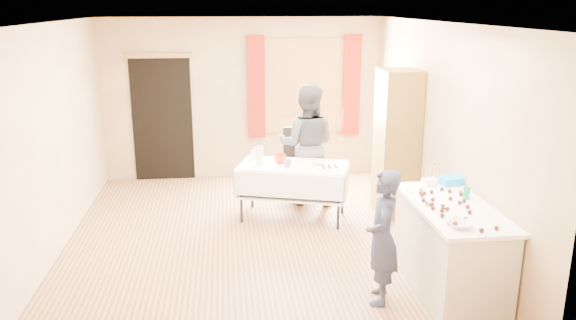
{
  "coord_description": "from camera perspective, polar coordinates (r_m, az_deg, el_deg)",
  "views": [
    {
      "loc": [
        -0.29,
        -6.32,
        2.81
      ],
      "look_at": [
        0.43,
        0.0,
        1.02
      ],
      "focal_mm": 35.0,
      "sensor_mm": 36.0,
      "label": 1
    }
  ],
  "objects": [
    {
      "name": "floor",
      "position": [
        6.93,
        -3.57,
        -8.36
      ],
      "size": [
        4.5,
        5.5,
        0.02
      ],
      "primitive_type": "cube",
      "color": "#9E7047",
      "rests_on": "ground"
    },
    {
      "name": "ceiling",
      "position": [
        6.33,
        -3.98,
        13.84
      ],
      "size": [
        4.5,
        5.5,
        0.02
      ],
      "primitive_type": "cube",
      "color": "white",
      "rests_on": "floor"
    },
    {
      "name": "wall_back",
      "position": [
        9.21,
        -4.63,
        6.2
      ],
      "size": [
        4.5,
        0.02,
        2.6
      ],
      "primitive_type": "cube",
      "color": "tan",
      "rests_on": "floor"
    },
    {
      "name": "wall_front",
      "position": [
        3.88,
        -1.7,
        -7.21
      ],
      "size": [
        4.5,
        0.02,
        2.6
      ],
      "primitive_type": "cube",
      "color": "tan",
      "rests_on": "floor"
    },
    {
      "name": "wall_left",
      "position": [
        6.79,
        -23.18,
        1.56
      ],
      "size": [
        0.02,
        5.5,
        2.6
      ],
      "primitive_type": "cube",
      "color": "tan",
      "rests_on": "floor"
    },
    {
      "name": "wall_right",
      "position": [
        6.98,
        15.12,
        2.65
      ],
      "size": [
        0.02,
        5.5,
        2.6
      ],
      "primitive_type": "cube",
      "color": "tan",
      "rests_on": "floor"
    },
    {
      "name": "window_frame",
      "position": [
        9.23,
        1.63,
        7.52
      ],
      "size": [
        1.32,
        0.06,
        1.52
      ],
      "primitive_type": "cube",
      "color": "olive",
      "rests_on": "wall_back"
    },
    {
      "name": "window_pane",
      "position": [
        9.21,
        1.64,
        7.5
      ],
      "size": [
        1.2,
        0.02,
        1.4
      ],
      "primitive_type": "cube",
      "color": "white",
      "rests_on": "wall_back"
    },
    {
      "name": "curtain_left",
      "position": [
        9.1,
        -3.24,
        7.38
      ],
      "size": [
        0.28,
        0.06,
        1.65
      ],
      "primitive_type": "cube",
      "color": "maroon",
      "rests_on": "wall_back"
    },
    {
      "name": "curtain_right",
      "position": [
        9.32,
        6.46,
        7.51
      ],
      "size": [
        0.28,
        0.06,
        1.65
      ],
      "primitive_type": "cube",
      "color": "maroon",
      "rests_on": "wall_back"
    },
    {
      "name": "doorway",
      "position": [
        9.29,
        -12.64,
        4.06
      ],
      "size": [
        0.95,
        0.04,
        2.0
      ],
      "primitive_type": "cube",
      "color": "black",
      "rests_on": "floor"
    },
    {
      "name": "door_lintel",
      "position": [
        9.11,
        -13.04,
        10.32
      ],
      "size": [
        1.05,
        0.06,
        0.08
      ],
      "primitive_type": "cube",
      "color": "olive",
      "rests_on": "wall_back"
    },
    {
      "name": "cabinet",
      "position": [
        7.69,
        10.97,
        1.68
      ],
      "size": [
        0.5,
        0.6,
        1.98
      ],
      "primitive_type": "cube",
      "color": "brown",
      "rests_on": "floor"
    },
    {
      "name": "counter",
      "position": [
        5.87,
        16.11,
        -8.63
      ],
      "size": [
        0.73,
        1.54,
        0.91
      ],
      "color": "beige",
      "rests_on": "floor"
    },
    {
      "name": "party_table",
      "position": [
        7.49,
        0.51,
        -2.7
      ],
      "size": [
        1.59,
        1.13,
        0.75
      ],
      "rotation": [
        0.0,
        0.0,
        -0.3
      ],
      "color": "black",
      "rests_on": "floor"
    },
    {
      "name": "chair",
      "position": [
        8.42,
        1.15,
        -1.61
      ],
      "size": [
        0.46,
        0.46,
        1.02
      ],
      "rotation": [
        0.0,
        0.0,
        0.09
      ],
      "color": "black",
      "rests_on": "floor"
    },
    {
      "name": "girl",
      "position": [
        5.44,
        9.56,
        -7.76
      ],
      "size": [
        0.64,
        0.56,
        1.33
      ],
      "primitive_type": "imported",
      "rotation": [
        0.0,
        0.0,
        -1.83
      ],
      "color": "#1F2341",
      "rests_on": "floor"
    },
    {
      "name": "woman",
      "position": [
        7.98,
        1.95,
        1.55
      ],
      "size": [
        1.16,
        1.06,
        1.72
      ],
      "primitive_type": "imported",
      "rotation": [
        0.0,
        0.0,
        2.89
      ],
      "color": "black",
      "rests_on": "floor"
    },
    {
      "name": "soda_can",
      "position": [
        5.91,
        17.68,
        -3.22
      ],
      "size": [
        0.09,
        0.09,
        0.12
      ],
      "primitive_type": "cylinder",
      "rotation": [
        0.0,
        0.0,
        0.4
      ],
      "color": "#118D4A",
      "rests_on": "counter"
    },
    {
      "name": "mixing_bowl",
      "position": [
        5.17,
        17.07,
        -6.29
      ],
      "size": [
        0.34,
        0.34,
        0.05
      ],
      "primitive_type": "imported",
      "rotation": [
        0.0,
        0.0,
        -0.36
      ],
      "color": "white",
      "rests_on": "counter"
    },
    {
      "name": "foam_block",
      "position": [
        6.22,
        14.19,
        -2.2
      ],
      "size": [
        0.17,
        0.13,
        0.08
      ],
      "primitive_type": "cube",
      "rotation": [
        0.0,
        0.0,
        0.19
      ],
      "color": "white",
      "rests_on": "counter"
    },
    {
      "name": "blue_basket",
      "position": [
        6.36,
        16.37,
        -1.98
      ],
      "size": [
        0.33,
        0.25,
        0.08
      ],
      "primitive_type": "cube",
      "rotation": [
        0.0,
        0.0,
        0.18
      ],
      "color": "#0F93F5",
      "rests_on": "counter"
    },
    {
      "name": "pitcher",
      "position": [
        7.4,
        -2.89,
        0.39
      ],
      "size": [
        0.14,
        0.14,
        0.22
      ],
      "primitive_type": "cylinder",
      "rotation": [
        0.0,
        0.0,
        -0.32
      ],
      "color": "silver",
      "rests_on": "party_table"
    },
    {
      "name": "cup_red",
      "position": [
        7.45,
        -0.82,
        0.13
      ],
      "size": [
        0.28,
        0.28,
        0.12
      ],
      "primitive_type": "imported",
      "rotation": [
        0.0,
        0.0,
        -0.43
      ],
      "color": "red",
      "rests_on": "party_table"
    },
    {
      "name": "cup_rainbow",
      "position": [
        7.28,
        -0.06,
        -0.35
      ],
      "size": [
        0.12,
        0.12,
        0.1
      ],
      "primitive_type": "imported",
      "rotation": [
        0.0,
        0.0,
        -0.06
      ],
      "color": "red",
      "rests_on": "party_table"
    },
    {
      "name": "small_bowl",
      "position": [
        7.42,
        3.06,
        -0.26
      ],
      "size": [
        0.23,
        0.23,
        0.05
      ],
      "primitive_type": "imported",
      "rotation": [
        0.0,
        0.0,
        -0.24
      ],
      "color": "white",
      "rests_on": "party_table"
    },
    {
      "name": "pastry_tray",
      "position": [
        7.21,
        4.24,
        -0.87
      ],
      "size": [
        0.34,
        0.32,
        0.02
      ],
      "primitive_type": "cube",
      "rotation": [
        0.0,
        0.0,
        -0.55
      ],
      "color": "white",
      "rests_on": "party_table"
    },
    {
      "name": "bottle",
      "position": [
        7.68,
        -3.47,
        0.74
      ],
      "size": [
        0.1,
        0.1,
        0.17
      ],
      "primitive_type": "imported",
      "rotation": [
        0.0,
        0.0,
        -0.13
      ],
      "color": "white",
      "rests_on": "party_table"
    },
    {
      "name": "cake_balls",
      "position": [
        5.66,
        15.84,
        -4.32
      ],
      "size": [
        0.51,
        1.16,
        0.04
      ],
      "color": "#3F2314",
      "rests_on": "counter"
    }
  ]
}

